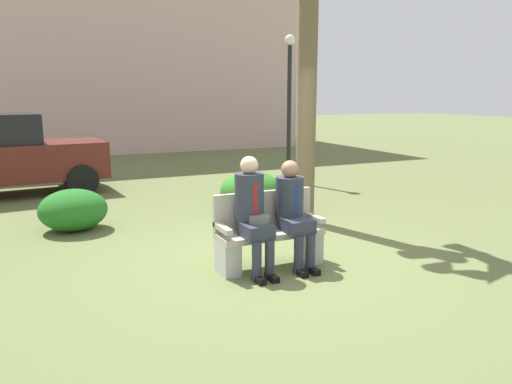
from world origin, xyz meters
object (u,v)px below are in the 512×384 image
Objects in this scene: shrub_near_bench at (73,210)px; park_bench at (268,234)px; shrub_mid_lawn at (251,190)px; street_lamp at (289,93)px; parked_car_near at (2,156)px; building_backdrop at (75,31)px; seated_man_right at (293,208)px; seated_man_left at (253,209)px.

park_bench is at bearing -52.99° from shrub_near_bench.
park_bench reaches higher than shrub_mid_lawn.
street_lamp is (2.01, 2.27, 1.75)m from shrub_mid_lawn.
parked_car_near is 11.53m from building_backdrop.
seated_man_right is 3.63m from shrub_near_bench.
parked_car_near is (-3.36, 6.14, 0.12)m from seated_man_right.
shrub_mid_lawn reaches higher than shrub_near_bench.
park_bench is 3.35m from shrub_near_bench.
shrub_near_bench is (-2.02, 2.67, -0.07)m from park_bench.
seated_man_right is 7.00m from parked_car_near.
seated_man_left is 1.06× the size of seated_man_right.
building_backdrop reaches higher than seated_man_left.
seated_man_right is 17.21m from building_backdrop.
shrub_near_bench is 0.25× the size of parked_car_near.
building_backdrop is (-0.82, 16.75, 3.89)m from seated_man_right.
shrub_near_bench is (-1.76, 2.79, -0.43)m from seated_man_left.
street_lamp is at bearing 61.97° from seated_man_right.
seated_man_right reaches higher than shrub_mid_lawn.
parked_car_near is at bearing 141.86° from shrub_mid_lawn.
seated_man_right is 1.25× the size of shrub_near_bench.
parked_car_near is (-4.11, 3.23, 0.49)m from shrub_mid_lawn.
seated_man_left is 17.18m from building_backdrop.
park_bench is 6.15m from street_lamp.
seated_man_left is at bearing -155.70° from park_bench.
building_backdrop is at bearing 84.00° from shrub_near_bench.
shrub_near_bench is 0.06× the size of building_backdrop.
building_backdrop is (-0.29, 16.74, 3.85)m from seated_man_left.
parked_car_near is at bearing 117.12° from park_bench.
street_lamp is at bearing 25.37° from shrub_near_bench.
shrub_near_bench is 3.55m from parked_car_near.
shrub_near_bench is 5.87m from street_lamp.
building_backdrop is at bearing 92.81° from seated_man_right.
seated_man_right is at bearing -50.70° from shrub_near_bench.
shrub_near_bench is at bearing -154.63° from street_lamp.
park_bench is at bearing -120.89° from street_lamp.
shrub_near_bench is at bearing 129.30° from seated_man_right.
park_bench is at bearing -62.88° from parked_car_near.
shrub_near_bench is 0.91× the size of shrub_mid_lawn.
seated_man_left is (-0.26, -0.12, 0.36)m from park_bench.
parked_car_near reaches higher than seated_man_right.
shrub_near_bench is (-2.29, 2.79, -0.40)m from seated_man_right.
seated_man_right is 1.14× the size of shrub_mid_lawn.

